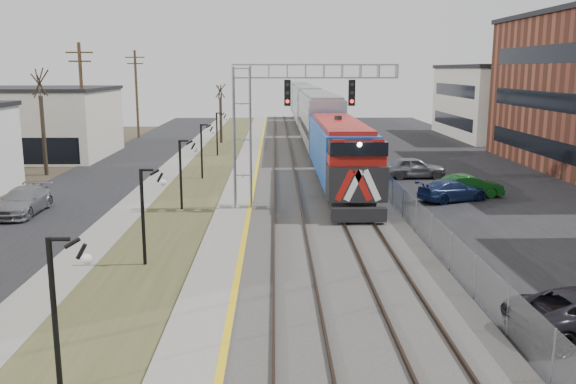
{
  "coord_description": "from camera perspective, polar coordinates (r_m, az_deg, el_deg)",
  "views": [
    {
      "loc": [
        1.31,
        -5.84,
        7.84
      ],
      "look_at": [
        1.87,
        20.17,
        2.6
      ],
      "focal_mm": 38.0,
      "sensor_mm": 36.0,
      "label": 1
    }
  ],
  "objects": [
    {
      "name": "street_west",
      "position": [
        43.52,
        -18.34,
        0.45
      ],
      "size": [
        7.0,
        120.0,
        0.04
      ],
      "primitive_type": "cube",
      "color": "black",
      "rests_on": "ground"
    },
    {
      "name": "sidewalk",
      "position": [
        42.41,
        -12.52,
        0.51
      ],
      "size": [
        2.0,
        120.0,
        0.08
      ],
      "primitive_type": "cube",
      "color": "gray",
      "rests_on": "ground"
    },
    {
      "name": "grass_median",
      "position": [
        41.92,
        -8.49,
        0.52
      ],
      "size": [
        4.0,
        120.0,
        0.06
      ],
      "primitive_type": "cube",
      "color": "#404524",
      "rests_on": "ground"
    },
    {
      "name": "platform",
      "position": [
        41.63,
        -4.4,
        0.67
      ],
      "size": [
        2.0,
        120.0,
        0.24
      ],
      "primitive_type": "cube",
      "color": "gray",
      "rests_on": "ground"
    },
    {
      "name": "ballast_bed",
      "position": [
        41.66,
        2.49,
        0.67
      ],
      "size": [
        8.0,
        120.0,
        0.2
      ],
      "primitive_type": "cube",
      "color": "#595651",
      "rests_on": "ground"
    },
    {
      "name": "parking_lot",
      "position": [
        44.11,
        18.24,
        0.6
      ],
      "size": [
        16.0,
        120.0,
        0.04
      ],
      "primitive_type": "cube",
      "color": "black",
      "rests_on": "ground"
    },
    {
      "name": "platform_edge",
      "position": [
        41.57,
        -3.19,
        0.84
      ],
      "size": [
        0.24,
        120.0,
        0.01
      ],
      "primitive_type": "cube",
      "color": "gold",
      "rests_on": "platform"
    },
    {
      "name": "track_near",
      "position": [
        41.55,
        -0.27,
        0.9
      ],
      "size": [
        1.58,
        120.0,
        0.15
      ],
      "color": "#2D2119",
      "rests_on": "ballast_bed"
    },
    {
      "name": "track_far",
      "position": [
        41.75,
        4.54,
        0.91
      ],
      "size": [
        1.58,
        120.0,
        0.15
      ],
      "color": "#2D2119",
      "rests_on": "ballast_bed"
    },
    {
      "name": "train",
      "position": [
        74.33,
        2.01,
        7.59
      ],
      "size": [
        3.0,
        85.85,
        5.33
      ],
      "color": "#164FB7",
      "rests_on": "ground"
    },
    {
      "name": "signal_gantry",
      "position": [
        33.91,
        -1.4,
        7.57
      ],
      "size": [
        9.0,
        1.07,
        8.15
      ],
      "color": "gray",
      "rests_on": "ground"
    },
    {
      "name": "lampposts",
      "position": [
        25.39,
        -13.28,
        -2.22
      ],
      "size": [
        0.14,
        62.14,
        4.0
      ],
      "color": "black",
      "rests_on": "ground"
    },
    {
      "name": "fence",
      "position": [
        42.02,
        8.22,
        1.62
      ],
      "size": [
        0.04,
        120.0,
        1.6
      ],
      "primitive_type": "cube",
      "color": "gray",
      "rests_on": "ground"
    },
    {
      "name": "bare_trees",
      "position": [
        47.17,
        -18.52,
        4.54
      ],
      "size": [
        12.3,
        42.3,
        5.95
      ],
      "color": "#382D23",
      "rests_on": "ground"
    },
    {
      "name": "car_lot_d",
      "position": [
        38.05,
        15.12,
        0.08
      ],
      "size": [
        4.76,
        3.31,
        1.28
      ],
      "primitive_type": "imported",
      "rotation": [
        0.0,
        0.0,
        1.96
      ],
      "color": "navy",
      "rests_on": "ground"
    },
    {
      "name": "car_lot_e",
      "position": [
        45.47,
        11.69,
        2.21
      ],
      "size": [
        4.65,
        2.07,
        1.55
      ],
      "primitive_type": "imported",
      "rotation": [
        0.0,
        0.0,
        1.62
      ],
      "color": "slate",
      "rests_on": "ground"
    },
    {
      "name": "car_lot_f",
      "position": [
        39.49,
        16.54,
        0.48
      ],
      "size": [
        4.31,
        1.89,
        1.38
      ],
      "primitive_type": "imported",
      "rotation": [
        0.0,
        0.0,
        1.68
      ],
      "color": "#0D4412",
      "rests_on": "ground"
    },
    {
      "name": "car_street_b",
      "position": [
        36.45,
        -23.55,
        -0.85
      ],
      "size": [
        2.04,
        4.94,
        1.43
      ],
      "primitive_type": "imported",
      "rotation": [
        0.0,
        0.0,
        0.01
      ],
      "color": "slate",
      "rests_on": "ground"
    }
  ]
}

